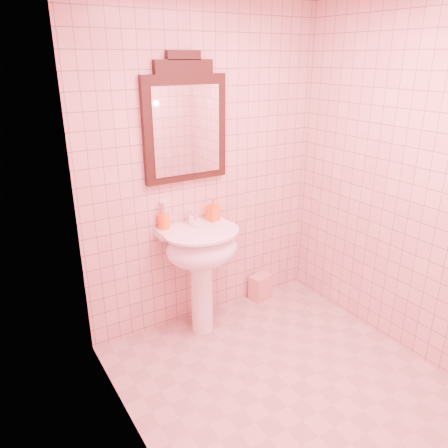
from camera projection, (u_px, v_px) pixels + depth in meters
floor at (289, 386)px, 2.92m from camera, size 2.20×2.20×0.00m
back_wall at (205, 170)px, 3.35m from camera, size 2.00×0.02×2.50m
pedestal_sink at (202, 255)px, 3.29m from camera, size 0.58×0.58×0.86m
faucet at (192, 218)px, 3.31m from camera, size 0.04×0.16×0.11m
mirror at (185, 123)px, 3.11m from camera, size 0.65×0.06×0.90m
toothbrush_cup at (164, 221)px, 3.24m from camera, size 0.09×0.09×0.20m
soap_dispenser at (213, 210)px, 3.38m from camera, size 0.10×0.10×0.18m
towel at (260, 287)px, 3.94m from camera, size 0.21×0.17×0.23m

